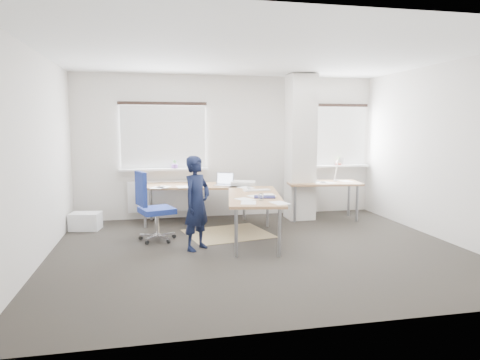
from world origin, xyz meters
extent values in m
plane|color=#292521|center=(0.00, 0.00, 0.00)|extent=(6.00, 6.00, 0.00)
cube|color=silver|center=(0.00, 2.50, 1.40)|extent=(6.00, 0.04, 2.80)
cube|color=silver|center=(0.00, -2.50, 1.40)|extent=(6.00, 0.04, 2.80)
cube|color=silver|center=(-3.00, 0.00, 1.40)|extent=(0.04, 5.00, 2.80)
cube|color=silver|center=(3.00, 0.00, 1.40)|extent=(0.04, 5.00, 2.80)
cube|color=white|center=(0.00, 0.00, 2.80)|extent=(6.00, 5.00, 0.04)
cube|color=silver|center=(1.30, 1.95, 1.39)|extent=(0.50, 0.50, 2.78)
cube|color=white|center=(-1.30, 2.47, 1.60)|extent=(1.60, 0.04, 1.20)
cube|color=white|center=(-1.30, 2.43, 1.60)|extent=(1.60, 0.02, 1.20)
cube|color=white|center=(-1.30, 2.40, 0.98)|extent=(1.70, 0.20, 0.04)
cube|color=white|center=(2.30, 2.47, 1.60)|extent=(1.20, 0.04, 1.20)
cube|color=white|center=(2.30, 2.43, 1.60)|extent=(1.20, 0.02, 1.20)
cube|color=white|center=(2.30, 2.40, 0.98)|extent=(1.30, 0.20, 0.04)
cube|color=white|center=(-1.30, 2.42, 0.45)|extent=(1.40, 0.10, 0.60)
cylinder|color=#77479C|center=(-1.10, 2.38, 1.04)|extent=(0.12, 0.12, 0.08)
imported|color=#2E5C24|center=(-1.10, 2.38, 1.08)|extent=(0.09, 0.06, 0.17)
cylinder|color=#A5483F|center=(2.30, 2.38, 1.04)|extent=(0.12, 0.12, 0.08)
imported|color=#2E5C24|center=(2.30, 2.38, 1.08)|extent=(0.09, 0.07, 0.17)
cube|color=#927C4F|center=(-0.30, 1.02, 0.00)|extent=(1.54, 1.38, 0.01)
cube|color=white|center=(-2.70, 1.81, 0.15)|extent=(0.56, 0.44, 0.30)
cube|color=brown|center=(-0.73, 1.90, 0.71)|extent=(2.11, 1.14, 0.04)
cube|color=brown|center=(0.04, 0.54, 0.71)|extent=(1.14, 2.11, 0.04)
cylinder|color=gray|center=(-1.67, 1.76, 0.34)|extent=(0.05, 0.05, 0.69)
cylinder|color=gray|center=(-1.57, 2.35, 0.34)|extent=(0.05, 0.05, 0.69)
cylinder|color=gray|center=(0.20, 2.04, 0.34)|extent=(0.05, 0.05, 0.69)
cylinder|color=gray|center=(-0.41, -0.29, 0.34)|extent=(0.05, 0.05, 0.69)
cylinder|color=gray|center=(0.18, -0.39, 0.34)|extent=(0.05, 0.05, 0.69)
cylinder|color=gray|center=(0.49, 1.38, 0.34)|extent=(0.05, 0.05, 0.69)
cube|color=#B7B7BC|center=(-0.26, 1.68, 0.74)|extent=(0.40, 0.35, 0.01)
cube|color=#B7B7BC|center=(-0.21, 1.78, 0.85)|extent=(0.31, 0.19, 0.22)
cube|color=silver|center=(-0.21, 1.78, 0.85)|extent=(0.27, 0.16, 0.19)
cube|color=white|center=(0.19, 0.95, 0.74)|extent=(0.45, 0.16, 0.02)
cube|color=#16153A|center=(0.14, 0.27, 0.74)|extent=(0.37, 0.31, 0.01)
cube|color=silver|center=(0.11, 1.70, 0.77)|extent=(0.51, 0.41, 0.07)
imported|color=white|center=(0.06, 1.00, 0.76)|extent=(0.09, 0.09, 0.07)
cylinder|color=silver|center=(0.02, 0.02, 0.78)|extent=(0.07, 0.07, 0.10)
cube|color=brown|center=(1.73, 1.80, 0.71)|extent=(1.48, 0.89, 0.04)
cylinder|color=gray|center=(1.10, 1.64, 0.34)|extent=(0.05, 0.05, 0.69)
cylinder|color=gray|center=(2.29, 1.47, 0.34)|extent=(0.05, 0.05, 0.69)
cylinder|color=gray|center=(1.17, 2.13, 0.34)|extent=(0.05, 0.05, 0.69)
cylinder|color=gray|center=(2.36, 1.97, 0.34)|extent=(0.05, 0.05, 0.69)
cube|color=#B7B7BC|center=(1.48, 1.92, 0.74)|extent=(0.36, 0.28, 0.01)
cube|color=#B7B7BC|center=(1.46, 2.04, 0.85)|extent=(0.33, 0.10, 0.22)
cube|color=silver|center=(1.46, 2.04, 0.85)|extent=(0.29, 0.08, 0.19)
cylinder|color=white|center=(2.03, 1.89, 0.74)|extent=(0.10, 0.10, 0.02)
cylinder|color=white|center=(2.03, 1.89, 0.93)|extent=(0.02, 0.16, 0.38)
cylinder|color=white|center=(2.03, 1.77, 1.15)|extent=(0.02, 0.29, 0.13)
cone|color=white|center=(2.03, 1.63, 1.13)|extent=(0.14, 0.16, 0.17)
cube|color=navy|center=(-1.47, 0.80, 0.49)|extent=(0.62, 0.62, 0.09)
cube|color=navy|center=(-1.70, 0.73, 0.85)|extent=(0.19, 0.42, 0.53)
cylinder|color=silver|center=(-1.47, 0.80, 0.29)|extent=(0.06, 0.06, 0.36)
cylinder|color=black|center=(-1.21, 0.89, 0.04)|extent=(0.07, 0.05, 0.06)
cylinder|color=black|center=(-1.47, 1.08, 0.04)|extent=(0.03, 0.06, 0.06)
cylinder|color=black|center=(-1.73, 0.89, 0.04)|extent=(0.07, 0.05, 0.06)
cylinder|color=black|center=(-1.63, 0.58, 0.04)|extent=(0.06, 0.07, 0.06)
cylinder|color=black|center=(-1.31, 0.58, 0.04)|extent=(0.06, 0.07, 0.06)
imported|color=black|center=(-0.90, 0.20, 0.69)|extent=(0.59, 0.59, 1.38)
camera|label=1|loc=(-1.52, -5.94, 1.81)|focal=32.00mm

